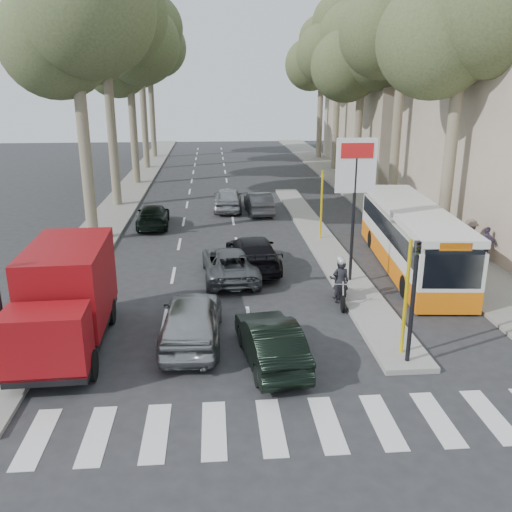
{
  "coord_description": "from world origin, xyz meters",
  "views": [
    {
      "loc": [
        -1.98,
        -14.5,
        7.47
      ],
      "look_at": [
        -0.52,
        3.81,
        1.6
      ],
      "focal_mm": 38.0,
      "sensor_mm": 36.0,
      "label": 1
    }
  ],
  "objects_px": {
    "silver_hatchback": "(192,319)",
    "city_bus": "(411,236)",
    "red_truck": "(66,297)",
    "motorcycle": "(340,281)",
    "dark_hatchback": "(271,341)"
  },
  "relations": [
    {
      "from": "city_bus",
      "to": "motorcycle",
      "type": "xyz_separation_m",
      "value": [
        -3.78,
        -3.4,
        -0.63
      ]
    },
    {
      "from": "dark_hatchback",
      "to": "red_truck",
      "type": "distance_m",
      "value": 6.06
    },
    {
      "from": "red_truck",
      "to": "motorcycle",
      "type": "relative_size",
      "value": 2.82
    },
    {
      "from": "dark_hatchback",
      "to": "city_bus",
      "type": "bearing_deg",
      "value": -138.95
    },
    {
      "from": "silver_hatchback",
      "to": "city_bus",
      "type": "xyz_separation_m",
      "value": [
        8.92,
        6.17,
        0.66
      ]
    },
    {
      "from": "dark_hatchback",
      "to": "city_bus",
      "type": "distance_m",
      "value": 10.17
    },
    {
      "from": "silver_hatchback",
      "to": "city_bus",
      "type": "bearing_deg",
      "value": -143.01
    },
    {
      "from": "dark_hatchback",
      "to": "motorcycle",
      "type": "xyz_separation_m",
      "value": [
        2.92,
        4.21,
        0.13
      ]
    },
    {
      "from": "silver_hatchback",
      "to": "dark_hatchback",
      "type": "xyz_separation_m",
      "value": [
        2.23,
        -1.44,
        -0.1
      ]
    },
    {
      "from": "dark_hatchback",
      "to": "silver_hatchback",
      "type": "bearing_deg",
      "value": -40.52
    },
    {
      "from": "silver_hatchback",
      "to": "motorcycle",
      "type": "relative_size",
      "value": 2.2
    },
    {
      "from": "red_truck",
      "to": "city_bus",
      "type": "relative_size",
      "value": 0.55
    },
    {
      "from": "dark_hatchback",
      "to": "motorcycle",
      "type": "bearing_deg",
      "value": -132.32
    },
    {
      "from": "dark_hatchback",
      "to": "red_truck",
      "type": "height_order",
      "value": "red_truck"
    },
    {
      "from": "dark_hatchback",
      "to": "motorcycle",
      "type": "height_order",
      "value": "motorcycle"
    }
  ]
}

